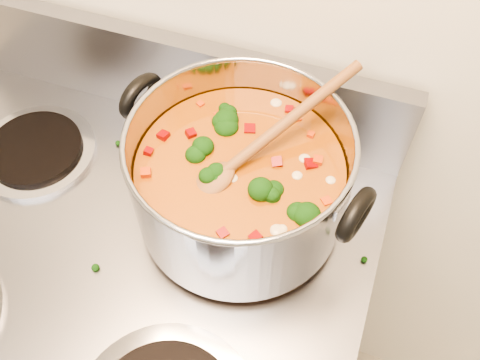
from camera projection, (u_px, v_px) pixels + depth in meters
The scene contains 4 objects.
electric_range at pixel (141, 359), 1.13m from camera, with size 0.77×0.69×1.08m.
stockpot at pixel (240, 179), 0.73m from camera, with size 0.36×0.30×0.18m.
wooden_spoon at pixel (250, 151), 0.70m from camera, with size 0.19×0.24×0.10m.
cooktop_crumbs at pixel (168, 217), 0.80m from camera, with size 0.39×0.29×0.01m.
Camera 1 is at (0.34, 0.91, 1.61)m, focal length 40.00 mm.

